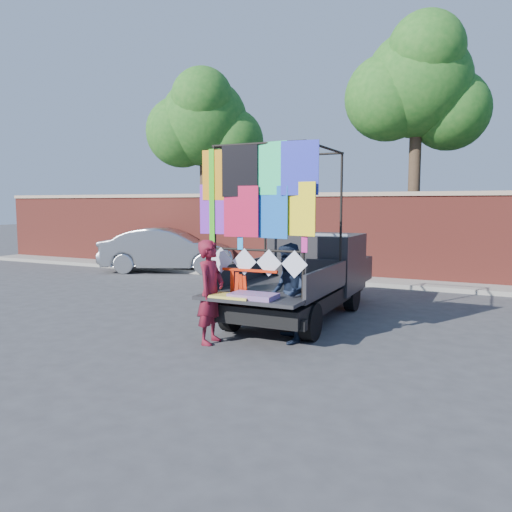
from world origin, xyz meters
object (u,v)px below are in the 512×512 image
at_px(sedan, 169,250).
at_px(pickup_truck, 309,274).
at_px(woman, 211,292).
at_px(man, 288,293).

bearing_deg(sedan, pickup_truck, -145.41).
bearing_deg(woman, man, -66.62).
height_order(pickup_truck, woman, pickup_truck).
distance_m(pickup_truck, woman, 2.94).
bearing_deg(man, woman, -92.49).
bearing_deg(sedan, man, -155.93).
bearing_deg(pickup_truck, woman, -103.22).
bearing_deg(woman, pickup_truck, -18.15).
bearing_deg(pickup_truck, sedan, 148.22).
height_order(pickup_truck, sedan, pickup_truck).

